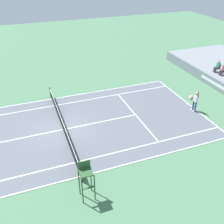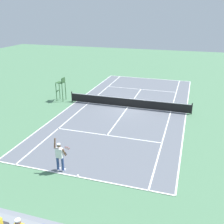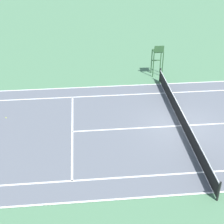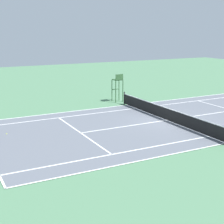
{
  "view_description": "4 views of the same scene",
  "coord_description": "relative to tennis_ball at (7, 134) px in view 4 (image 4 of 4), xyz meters",
  "views": [
    {
      "loc": [
        17.25,
        -2.28,
        12.0
      ],
      "look_at": [
        0.35,
        4.07,
        1.0
      ],
      "focal_mm": 41.43,
      "sensor_mm": 36.0,
      "label": 1
    },
    {
      "loc": [
        -5.65,
        23.25,
        8.89
      ],
      "look_at": [
        0.35,
        4.07,
        1.0
      ],
      "focal_mm": 42.03,
      "sensor_mm": 36.0,
      "label": 2
    },
    {
      "loc": [
        -16.34,
        5.67,
        11.24
      ],
      "look_at": [
        0.35,
        4.07,
        1.0
      ],
      "focal_mm": 54.86,
      "sensor_mm": 36.0,
      "label": 3
    },
    {
      "loc": [
        -18.46,
        13.85,
        6.19
      ],
      "look_at": [
        0.35,
        4.07,
        1.0
      ],
      "focal_mm": 54.61,
      "sensor_mm": 36.0,
      "label": 4
    }
  ],
  "objects": [
    {
      "name": "court",
      "position": [
        -1.87,
        -10.45,
        -0.02
      ],
      "size": [
        11.08,
        23.88,
        0.03
      ],
      "color": "slate",
      "rests_on": "ground"
    },
    {
      "name": "umpire_chair",
      "position": [
        5.22,
        -10.45,
        1.52
      ],
      "size": [
        0.77,
        0.77,
        2.44
      ],
      "color": "#2D562D",
      "rests_on": "ground"
    },
    {
      "name": "tennis_ball",
      "position": [
        0.0,
        0.0,
        0.0
      ],
      "size": [
        0.07,
        0.07,
        0.07
      ],
      "primitive_type": "sphere",
      "color": "#D1E533",
      "rests_on": "ground"
    },
    {
      "name": "ground_plane",
      "position": [
        -1.87,
        -10.45,
        -0.03
      ],
      "size": [
        80.0,
        80.0,
        0.0
      ],
      "primitive_type": "plane",
      "color": "#4C7A56"
    },
    {
      "name": "net",
      "position": [
        -1.87,
        -10.45,
        0.49
      ],
      "size": [
        11.98,
        0.1,
        1.07
      ],
      "color": "black",
      "rests_on": "ground"
    }
  ]
}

